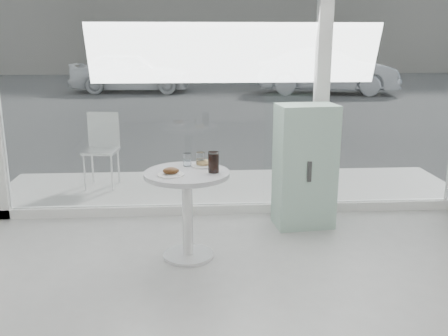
{
  "coord_description": "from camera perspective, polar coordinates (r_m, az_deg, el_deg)",
  "views": [
    {
      "loc": [
        -0.45,
        -2.14,
        1.86
      ],
      "look_at": [
        -0.2,
        1.7,
        0.85
      ],
      "focal_mm": 40.0,
      "sensor_mm": 36.0,
      "label": 1
    }
  ],
  "objects": [
    {
      "name": "patio_deck",
      "position": [
        6.23,
        0.59,
        -2.39
      ],
      "size": [
        5.6,
        1.6,
        0.05
      ],
      "primitive_type": "cube",
      "color": "beige",
      "rests_on": "ground"
    },
    {
      "name": "cola_glass",
      "position": [
        4.13,
        -1.21,
        0.63
      ],
      "size": [
        0.09,
        0.09,
        0.17
      ],
      "color": "white",
      "rests_on": "main_table"
    },
    {
      "name": "plate_fritter",
      "position": [
        4.08,
        -6.05,
        -0.49
      ],
      "size": [
        0.22,
        0.22,
        0.07
      ],
      "color": "white",
      "rests_on": "main_table"
    },
    {
      "name": "water_tumbler_b",
      "position": [
        4.33,
        -2.7,
        0.9
      ],
      "size": [
        0.08,
        0.08,
        0.13
      ],
      "color": "white",
      "rests_on": "main_table"
    },
    {
      "name": "patio_chair",
      "position": [
        6.37,
        -13.76,
        2.61
      ],
      "size": [
        0.43,
        0.43,
        0.91
      ],
      "rotation": [
        0.0,
        0.0,
        -0.1
      ],
      "color": "white",
      "rests_on": "patio_deck"
    },
    {
      "name": "car_white",
      "position": [
        17.73,
        -10.58,
        10.75
      ],
      "size": [
        4.15,
        1.89,
        1.38
      ],
      "primitive_type": "imported",
      "rotation": [
        0.0,
        0.0,
        1.51
      ],
      "color": "white",
      "rests_on": "street"
    },
    {
      "name": "plate_donut",
      "position": [
        4.35,
        -2.4,
        0.47
      ],
      "size": [
        0.21,
        0.21,
        0.05
      ],
      "color": "white",
      "rests_on": "main_table"
    },
    {
      "name": "mint_cabinet",
      "position": [
        5.02,
        9.21,
        0.18
      ],
      "size": [
        0.61,
        0.44,
        1.23
      ],
      "rotation": [
        0.0,
        0.0,
        0.1
      ],
      "color": "#8EB5A1",
      "rests_on": "ground"
    },
    {
      "name": "main_table",
      "position": [
        4.24,
        -4.23,
        -3.29
      ],
      "size": [
        0.72,
        0.72,
        0.77
      ],
      "color": "white",
      "rests_on": "ground"
    },
    {
      "name": "street",
      "position": [
        18.24,
        -2.31,
        8.9
      ],
      "size": [
        40.0,
        24.0,
        0.0
      ],
      "primitive_type": "cube",
      "color": "#343434",
      "rests_on": "ground"
    },
    {
      "name": "water_tumbler_a",
      "position": [
        4.36,
        -4.23,
        0.88
      ],
      "size": [
        0.07,
        0.07,
        0.11
      ],
      "color": "white",
      "rests_on": "main_table"
    },
    {
      "name": "room_shell",
      "position": [
        1.63,
        12.71,
        15.9
      ],
      "size": [
        6.0,
        6.0,
        6.0
      ],
      "color": "white",
      "rests_on": "ground"
    },
    {
      "name": "car_silver",
      "position": [
        17.27,
        11.67,
        10.79
      ],
      "size": [
        4.75,
        2.3,
        1.5
      ],
      "primitive_type": "imported",
      "rotation": [
        0.0,
        0.0,
        1.41
      ],
      "color": "#ABADB3",
      "rests_on": "street"
    },
    {
      "name": "storefront",
      "position": [
        5.16,
        2.16,
        13.07
      ],
      "size": [
        5.0,
        0.14,
        3.0
      ],
      "color": "white",
      "rests_on": "ground"
    }
  ]
}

